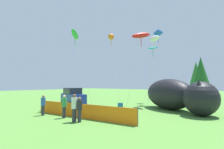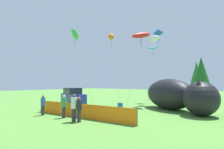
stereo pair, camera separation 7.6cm
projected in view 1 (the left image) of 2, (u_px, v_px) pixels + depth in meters
name	position (u px, v px, depth m)	size (l,w,h in m)	color
ground_plane	(102.00, 111.00, 16.33)	(120.00, 120.00, 0.00)	#548C38
parked_car	(73.00, 97.00, 19.97)	(4.38, 2.87, 2.12)	navy
folding_chair	(121.00, 107.00, 15.43)	(0.61, 0.61, 0.90)	#1959A5
inflatable_cat	(175.00, 96.00, 16.91)	(8.24, 6.51, 3.08)	black
safety_fence	(80.00, 111.00, 13.24)	(9.63, 0.77, 1.17)	orange
spectator_in_white_shirt	(80.00, 108.00, 11.75)	(0.37, 0.37, 1.69)	#2D2D38
spectator_in_grey_shirt	(43.00, 104.00, 14.28)	(0.36, 0.36, 1.66)	#2D2D38
spectator_in_red_shirt	(64.00, 105.00, 13.19)	(0.38, 0.38, 1.73)	#2D2D38
spectator_in_black_shirt	(74.00, 107.00, 11.84)	(0.41, 0.41, 1.88)	#2D2D38
kite_white_ghost	(154.00, 39.00, 20.86)	(2.01, 3.20, 8.40)	silver
kite_teal_diamond	(153.00, 49.00, 24.81)	(1.08, 2.42, 7.92)	silver
kite_blue_box	(158.00, 34.00, 22.98)	(2.69, 1.57, 9.63)	silver
kite_orange_flower	(111.00, 37.00, 23.92)	(2.02, 0.82, 9.45)	silver
kite_green_fish	(75.00, 35.00, 19.87)	(1.73, 3.50, 8.80)	silver
kite_red_lizard	(141.00, 36.00, 20.26)	(3.19, 2.59, 8.82)	silver
horizon_tree_east	(196.00, 74.00, 45.54)	(3.51, 3.51, 8.38)	brown
horizon_tree_west	(201.00, 72.00, 37.14)	(3.50, 3.50, 8.34)	brown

